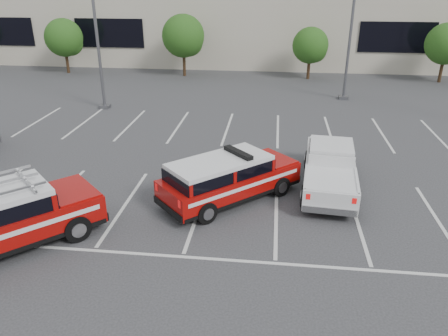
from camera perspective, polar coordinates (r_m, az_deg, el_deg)
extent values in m
plane|color=#303033|center=(15.45, -3.26, -5.44)|extent=(120.00, 120.00, 0.00)
cube|color=silver|center=(19.45, -1.01, 1.02)|extent=(23.00, 15.00, 0.01)
cube|color=beige|center=(45.46, 3.88, 19.31)|extent=(60.00, 15.00, 8.00)
cylinder|color=#3F2B19|center=(39.91, -19.78, 12.81)|extent=(0.24, 0.24, 1.67)
sphere|color=#1B4A13|center=(39.62, -20.20, 15.70)|extent=(3.07, 3.07, 3.07)
sphere|color=#1B4A13|center=(39.68, -19.44, 15.13)|extent=(2.05, 2.05, 2.05)
cylinder|color=#3F2B19|center=(36.64, -5.21, 13.32)|extent=(0.24, 0.24, 1.84)
sphere|color=#1B4A13|center=(36.31, -5.35, 16.80)|extent=(3.37, 3.37, 3.37)
sphere|color=#1B4A13|center=(36.48, -4.61, 16.06)|extent=(2.24, 2.24, 2.24)
cylinder|color=#3F2B19|center=(36.00, 10.98, 12.54)|extent=(0.24, 0.24, 1.51)
sphere|color=#1B4A13|center=(35.69, 11.21, 15.45)|extent=(2.77, 2.77, 2.77)
sphere|color=#1B4A13|center=(35.98, 11.79, 14.79)|extent=(1.85, 1.85, 1.85)
cylinder|color=#3F2B19|center=(38.02, 26.47, 11.24)|extent=(0.24, 0.24, 1.67)
sphere|color=#1B4A13|center=(37.71, 27.05, 14.25)|extent=(3.07, 3.07, 3.07)
cube|color=#59595E|center=(28.34, -15.28, 7.76)|extent=(0.60, 0.60, 0.20)
cylinder|color=#59595E|center=(27.46, -16.43, 17.61)|extent=(0.18, 0.18, 10.00)
cube|color=#59595E|center=(30.53, 15.31, 8.88)|extent=(0.60, 0.60, 0.20)
cylinder|color=#59595E|center=(29.72, 16.37, 18.02)|extent=(0.18, 0.18, 10.00)
cube|color=#960907|center=(15.81, 0.86, -1.75)|extent=(5.09, 4.93, 0.79)
cube|color=black|center=(15.30, -0.54, -0.16)|extent=(3.88, 3.79, 0.42)
cube|color=silver|center=(15.19, -0.55, 0.82)|extent=(3.80, 3.71, 0.15)
cube|color=black|center=(15.58, 1.87, 2.02)|extent=(1.15, 1.20, 0.14)
cube|color=silver|center=(17.16, 13.64, -0.40)|extent=(2.31, 5.48, 0.77)
cube|color=black|center=(17.38, 13.81, 2.01)|extent=(1.86, 2.03, 0.40)
cube|color=silver|center=(17.28, 13.90, 2.86)|extent=(1.82, 1.99, 0.15)
cube|color=#960907|center=(14.60, -26.58, -6.43)|extent=(5.32, 5.34, 0.89)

